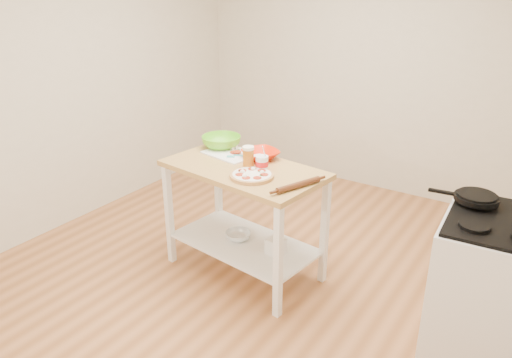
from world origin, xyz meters
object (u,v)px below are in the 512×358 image
(prep_island, at_px, (244,197))
(gas_stove, at_px, (489,289))
(green_bowl, at_px, (221,142))
(beer_pint, at_px, (248,158))
(shelf_bin, at_px, (276,246))
(cutting_board, at_px, (231,153))
(rolling_pin, at_px, (298,185))
(yogurt_tub, at_px, (262,163))
(shelf_glass_bowl, at_px, (238,236))
(orange_bowl, at_px, (260,154))
(skillet, at_px, (475,198))
(knife, at_px, (223,146))
(pizza, at_px, (252,175))
(spatula, at_px, (236,156))

(prep_island, bearing_deg, gas_stove, 1.24)
(green_bowl, bearing_deg, gas_stove, -5.83)
(beer_pint, xyz_separation_m, shelf_bin, (0.25, -0.00, -0.66))
(gas_stove, bearing_deg, prep_island, 177.71)
(gas_stove, bearing_deg, cutting_board, 172.46)
(gas_stove, distance_m, rolling_pin, 1.33)
(yogurt_tub, relative_size, rolling_pin, 0.55)
(rolling_pin, relative_size, shelf_glass_bowl, 1.76)
(gas_stove, xyz_separation_m, shelf_glass_bowl, (-1.84, -0.03, -0.18))
(shelf_glass_bowl, bearing_deg, shelf_bin, -2.88)
(rolling_pin, bearing_deg, orange_bowl, 146.96)
(skillet, bearing_deg, gas_stove, -44.54)
(beer_pint, relative_size, shelf_bin, 1.39)
(rolling_pin, bearing_deg, shelf_glass_bowl, 167.94)
(knife, relative_size, orange_bowl, 1.00)
(rolling_pin, bearing_deg, green_bowl, 157.87)
(yogurt_tub, bearing_deg, skillet, 6.93)
(shelf_glass_bowl, bearing_deg, gas_stove, 0.91)
(skillet, height_order, shelf_glass_bowl, skillet)
(green_bowl, xyz_separation_m, shelf_bin, (0.70, -0.27, -0.63))
(pizza, height_order, yogurt_tub, yogurt_tub)
(skillet, relative_size, pizza, 1.32)
(orange_bowl, bearing_deg, green_bowl, 174.60)
(prep_island, bearing_deg, shelf_glass_bowl, 172.15)
(prep_island, bearing_deg, cutting_board, 143.86)
(skillet, distance_m, green_bowl, 1.99)
(shelf_bin, bearing_deg, beer_pint, 179.47)
(pizza, distance_m, spatula, 0.42)
(orange_bowl, distance_m, shelf_bin, 0.72)
(beer_pint, height_order, shelf_bin, beer_pint)
(gas_stove, distance_m, cutting_board, 2.07)
(pizza, xyz_separation_m, green_bowl, (-0.56, 0.39, 0.03))
(spatula, height_order, knife, knife)
(pizza, relative_size, knife, 1.16)
(pizza, distance_m, shelf_glass_bowl, 0.68)
(shelf_bin, bearing_deg, rolling_pin, -25.23)
(skillet, relative_size, knife, 1.52)
(pizza, bearing_deg, prep_island, 140.72)
(gas_stove, xyz_separation_m, cutting_board, (-2.02, 0.14, 0.43))
(spatula, bearing_deg, cutting_board, 120.84)
(skillet, height_order, rolling_pin, skillet)
(spatula, xyz_separation_m, orange_bowl, (0.17, 0.09, 0.02))
(pizza, bearing_deg, green_bowl, 145.12)
(orange_bowl, bearing_deg, pizza, -66.32)
(cutting_board, bearing_deg, knife, 160.18)
(beer_pint, bearing_deg, shelf_glass_bowl, 171.98)
(rolling_pin, height_order, shelf_glass_bowl, rolling_pin)
(knife, height_order, shelf_bin, knife)
(spatula, bearing_deg, rolling_pin, -47.37)
(gas_stove, bearing_deg, orange_bowl, 170.54)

